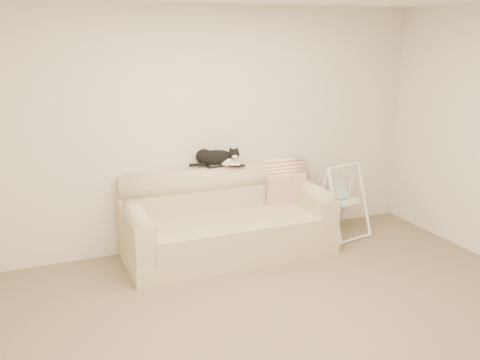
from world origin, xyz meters
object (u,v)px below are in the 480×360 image
Objects in this scene: remote_a at (215,166)px; remote_b at (237,165)px; sofa at (226,221)px; baby_swing at (341,200)px; tuxedo_cat at (216,157)px.

remote_b is (0.24, -0.05, -0.00)m from remote_a.
baby_swing is at bearing -0.33° from sofa.
remote_a is at bearing 169.29° from remote_b.
remote_b is 0.32× the size of tuxedo_cat.
sofa is 0.61m from remote_a.
remote_a reaches higher than remote_b.
remote_b is 0.21× the size of baby_swing.
sofa is at bearing -81.79° from remote_a.
sofa reaches higher than baby_swing.
tuxedo_cat is (-0.22, 0.07, 0.10)m from remote_b.
remote_b reaches higher than baby_swing.
sofa is 3.99× the size of tuxedo_cat.
sofa is 2.59× the size of baby_swing.
sofa is 12.53× the size of remote_b.
remote_a is 1.58m from baby_swing.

